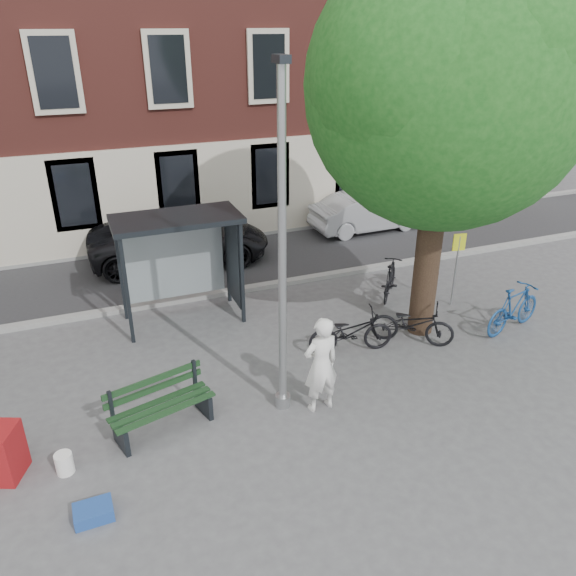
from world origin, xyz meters
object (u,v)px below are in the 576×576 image
at_px(lamppost, 282,270).
at_px(bench, 161,408).
at_px(bike_d, 390,279).
at_px(notice_sign, 458,254).
at_px(bike_c, 412,324).
at_px(car_dark, 180,238).
at_px(car_silver, 368,212).
at_px(bus_shelter, 194,242).
at_px(painter, 321,365).
at_px(bike_a, 351,332).
at_px(bike_b, 514,308).

bearing_deg(lamppost, bench, 174.99).
height_order(bike_d, notice_sign, notice_sign).
relative_size(bike_c, notice_sign, 0.96).
height_order(car_dark, car_silver, car_dark).
relative_size(car_dark, car_silver, 1.31).
xyz_separation_m(bus_shelter, bench, (-1.59, -3.91, -1.49)).
xyz_separation_m(bench, bike_d, (6.47, 3.14, 0.06)).
xyz_separation_m(lamppost, bike_c, (3.50, 1.10, -2.30)).
height_order(painter, car_silver, painter).
xyz_separation_m(lamppost, car_dark, (-0.31, 7.68, -2.06)).
relative_size(bike_d, car_silver, 0.41).
xyz_separation_m(bus_shelter, car_dark, (0.30, 3.58, -1.19)).
height_order(car_dark, notice_sign, notice_sign).
relative_size(bike_a, bike_d, 1.14).
bearing_deg(bench, notice_sign, 0.28).
height_order(bike_a, bike_c, bike_a).
bearing_deg(notice_sign, car_dark, 146.73).
bearing_deg(bike_c, bike_d, 17.19).
bearing_deg(bus_shelter, lamppost, -81.57).
height_order(bus_shelter, car_dark, bus_shelter).
xyz_separation_m(bench, car_dark, (1.89, 7.49, 0.29)).
xyz_separation_m(painter, bike_b, (5.36, 1.04, -0.39)).
xyz_separation_m(bike_a, bike_b, (3.93, -0.53, 0.07)).
height_order(bike_a, car_silver, car_silver).
xyz_separation_m(bus_shelter, bike_c, (4.10, -3.01, -1.44)).
height_order(bike_b, car_dark, car_dark).
bearing_deg(painter, bike_b, -174.83).
relative_size(painter, bike_b, 1.01).
height_order(bus_shelter, car_silver, bus_shelter).
distance_m(bike_a, bike_c, 1.45).
bearing_deg(bike_a, notice_sign, -62.32).
distance_m(painter, notice_sign, 5.55).
xyz_separation_m(bike_a, car_silver, (4.19, 6.84, 0.17)).
height_order(painter, bike_d, painter).
xyz_separation_m(car_dark, notice_sign, (5.80, -5.36, 0.65)).
distance_m(bike_d, car_silver, 5.16).
bearing_deg(notice_sign, painter, -142.14).
relative_size(bike_a, car_silver, 0.46).
distance_m(bench, notice_sign, 8.04).
bearing_deg(bike_d, notice_sign, -179.75).
height_order(painter, bike_a, painter).
relative_size(bench, notice_sign, 1.00).
xyz_separation_m(painter, bike_a, (1.44, 1.57, -0.46)).
height_order(painter, car_dark, painter).
distance_m(bus_shelter, car_dark, 3.78).
distance_m(bus_shelter, bike_a, 4.15).
relative_size(bus_shelter, notice_sign, 1.49).
bearing_deg(bus_shelter, car_dark, 85.25).
bearing_deg(bench, bike_d, 10.67).
bearing_deg(car_dark, bus_shelter, -179.25).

